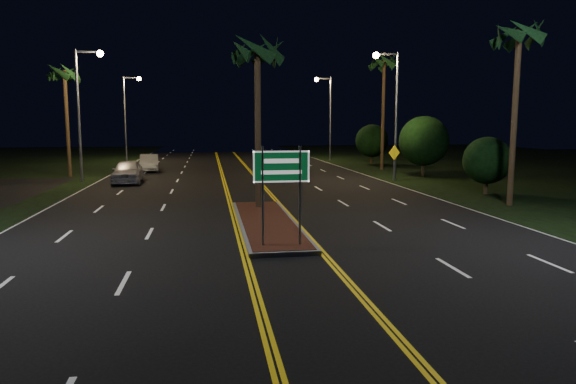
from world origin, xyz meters
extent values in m
plane|color=black|center=(0.00, 0.00, 0.00)|extent=(120.00, 120.00, 0.00)
cube|color=gray|center=(0.00, 7.00, 0.07)|extent=(2.25, 10.25, 0.15)
cube|color=#592819|center=(0.00, 7.00, 0.16)|extent=(2.00, 10.00, 0.02)
cylinder|color=gray|center=(-0.60, 2.80, 1.75)|extent=(0.08, 0.08, 3.20)
cylinder|color=gray|center=(0.60, 2.80, 1.75)|extent=(0.08, 0.08, 3.20)
cube|color=#07471E|center=(0.00, 2.80, 2.70)|extent=(1.80, 0.04, 1.00)
cube|color=white|center=(0.00, 2.77, 2.70)|extent=(1.80, 0.01, 1.00)
cylinder|color=gray|center=(-11.00, 24.00, 4.50)|extent=(0.18, 0.18, 9.00)
cube|color=gray|center=(-10.20, 24.00, 8.85)|extent=(1.60, 0.12, 0.12)
sphere|color=#FFC872|center=(-9.40, 24.00, 8.75)|extent=(0.44, 0.44, 0.44)
cylinder|color=gray|center=(-11.00, 44.00, 4.50)|extent=(0.18, 0.18, 9.00)
cube|color=gray|center=(-10.20, 44.00, 8.85)|extent=(1.60, 0.12, 0.12)
sphere|color=#FFC872|center=(-9.40, 44.00, 8.75)|extent=(0.44, 0.44, 0.44)
cylinder|color=gray|center=(11.00, 22.00, 4.50)|extent=(0.18, 0.18, 9.00)
cube|color=gray|center=(10.20, 22.00, 8.85)|extent=(1.60, 0.12, 0.12)
sphere|color=#FFC872|center=(9.40, 22.00, 8.75)|extent=(0.44, 0.44, 0.44)
cylinder|color=gray|center=(11.00, 42.00, 4.50)|extent=(0.18, 0.18, 9.00)
cube|color=gray|center=(10.20, 42.00, 8.85)|extent=(1.60, 0.12, 0.12)
sphere|color=#FFC872|center=(9.40, 42.00, 8.75)|extent=(0.44, 0.44, 0.44)
cylinder|color=#382819|center=(0.00, 10.50, 3.75)|extent=(0.28, 0.28, 7.50)
cylinder|color=#382819|center=(-12.80, 28.00, 4.00)|extent=(0.28, 0.28, 8.00)
cylinder|color=#382819|center=(12.50, 10.00, 4.25)|extent=(0.28, 0.28, 8.50)
cylinder|color=#382819|center=(12.80, 30.00, 4.75)|extent=(0.28, 0.28, 9.50)
cylinder|color=#382819|center=(13.50, 14.00, 0.45)|extent=(0.24, 0.24, 0.90)
sphere|color=black|center=(13.50, 14.00, 1.95)|extent=(2.70, 2.70, 2.70)
cylinder|color=#382819|center=(14.00, 24.00, 0.63)|extent=(0.24, 0.24, 1.26)
sphere|color=black|center=(14.00, 24.00, 2.73)|extent=(3.78, 3.78, 3.78)
cylinder|color=#382819|center=(13.80, 36.00, 0.54)|extent=(0.24, 0.24, 1.08)
sphere|color=black|center=(13.80, 36.00, 2.34)|extent=(3.24, 3.24, 3.24)
imported|color=#B3B2B8|center=(-7.76, 23.01, 0.92)|extent=(2.54, 5.62, 1.85)
imported|color=#ABB0B5|center=(-7.27, 31.64, 0.83)|extent=(2.59, 5.15, 1.66)
cylinder|color=gray|center=(10.80, 21.71, 1.09)|extent=(0.07, 0.07, 2.18)
cube|color=yellow|center=(10.80, 21.69, 1.98)|extent=(0.97, 0.47, 1.05)
camera|label=1|loc=(-2.27, -13.22, 4.06)|focal=32.00mm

